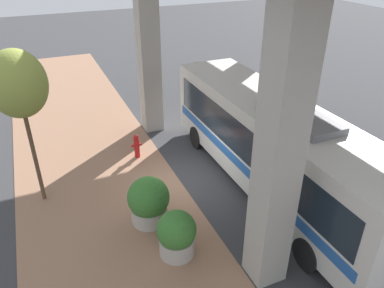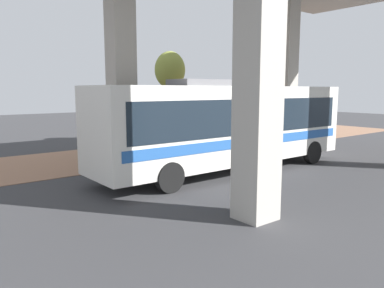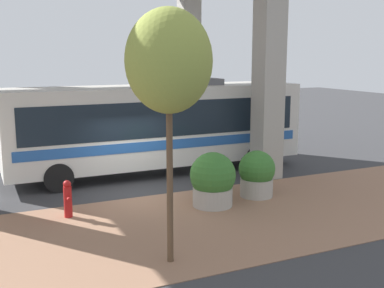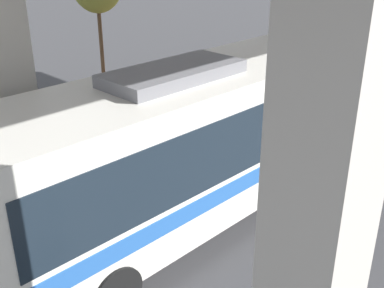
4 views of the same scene
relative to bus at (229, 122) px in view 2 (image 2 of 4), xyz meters
name	(u,v)px [view 2 (image 2 of 4)]	position (x,y,z in m)	size (l,w,h in m)	color
ground_plane	(211,156)	(-2.94, 1.65, -1.97)	(80.00, 80.00, 0.00)	#38383A
sidewalk_strip	(175,149)	(-5.94, 1.65, -1.96)	(6.00, 40.00, 0.02)	#936B51
bus	(229,122)	(0.00, 0.00, 0.00)	(2.70, 11.48, 3.63)	silver
fire_hydrant	(234,139)	(-3.95, 4.22, -1.42)	(0.48, 0.23, 1.10)	#B21919
planter_front	(135,144)	(-4.43, -1.74, -1.22)	(1.18, 1.18, 1.53)	#ADA89E
planter_middle	(163,139)	(-4.73, 0.02, -1.16)	(1.40, 1.40, 1.68)	#ADA89E
street_tree_near	(170,70)	(-7.92, 2.71, 2.45)	(1.83, 1.83, 5.54)	brown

